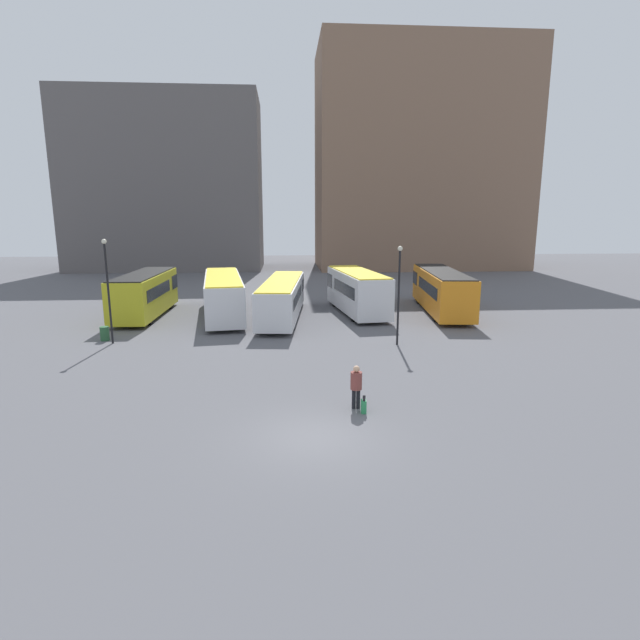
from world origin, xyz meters
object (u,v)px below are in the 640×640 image
(bus_0, at_px, (145,293))
(bus_3, at_px, (357,290))
(lamp_post_1, at_px, (108,283))
(lamp_post_0, at_px, (399,288))
(traveler, at_px, (356,383))
(bus_1, at_px, (223,294))
(bus_2, at_px, (282,297))
(bus_4, at_px, (441,289))
(suitcase, at_px, (364,406))
(trash_bin, at_px, (105,334))

(bus_0, bearing_deg, bus_3, -88.89)
(bus_3, bearing_deg, lamp_post_1, 110.92)
(bus_3, height_order, lamp_post_0, lamp_post_0)
(traveler, bearing_deg, bus_1, 23.59)
(traveler, bearing_deg, bus_2, 11.85)
(bus_1, xyz_separation_m, lamp_post_0, (11.08, -9.44, 1.70))
(bus_3, xyz_separation_m, traveler, (-2.85, -19.49, -0.72))
(bus_4, height_order, traveler, bus_4)
(suitcase, distance_m, lamp_post_0, 11.15)
(lamp_post_0, relative_size, trash_bin, 6.71)
(bus_0, height_order, lamp_post_0, lamp_post_0)
(trash_bin, bearing_deg, bus_1, 49.07)
(traveler, distance_m, lamp_post_0, 10.61)
(suitcase, distance_m, lamp_post_1, 17.76)
(bus_4, height_order, lamp_post_1, lamp_post_1)
(suitcase, bearing_deg, bus_4, -22.13)
(lamp_post_1, bearing_deg, traveler, -40.81)
(suitcase, bearing_deg, bus_0, 36.51)
(bus_3, relative_size, bus_4, 0.82)
(bus_2, distance_m, lamp_post_1, 12.22)
(bus_0, height_order, trash_bin, bus_0)
(bus_1, distance_m, suitcase, 20.97)
(bus_4, distance_m, suitcase, 22.01)
(trash_bin, bearing_deg, bus_2, 29.47)
(bus_1, distance_m, traveler, 20.42)
(bus_3, bearing_deg, bus_2, 98.56)
(bus_3, relative_size, lamp_post_1, 1.64)
(bus_0, distance_m, bus_4, 22.51)
(lamp_post_1, bearing_deg, bus_2, 34.17)
(bus_1, distance_m, bus_4, 16.73)
(bus_2, relative_size, lamp_post_0, 2.20)
(bus_3, xyz_separation_m, bus_4, (6.60, -0.03, 0.01))
(bus_1, distance_m, bus_2, 4.56)
(bus_2, height_order, bus_4, bus_4)
(bus_3, height_order, bus_4, bus_3)
(traveler, relative_size, suitcase, 2.34)
(suitcase, bearing_deg, bus_1, 23.72)
(bus_2, bearing_deg, bus_1, 80.29)
(bus_3, distance_m, lamp_post_1, 17.89)
(bus_1, relative_size, traveler, 7.27)
(bus_0, height_order, bus_1, bus_0)
(bus_3, relative_size, suitcase, 13.46)
(lamp_post_1, bearing_deg, trash_bin, 132.99)
(bus_1, height_order, bus_4, bus_4)
(traveler, bearing_deg, bus_4, -23.20)
(bus_0, distance_m, lamp_post_0, 19.55)
(bus_3, xyz_separation_m, lamp_post_0, (0.95, -9.85, 1.61))
(lamp_post_0, bearing_deg, bus_1, 139.56)
(bus_0, distance_m, traveler, 23.38)
(bus_1, distance_m, lamp_post_1, 9.92)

